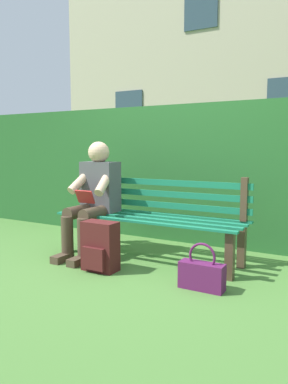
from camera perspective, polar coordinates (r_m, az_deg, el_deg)
ground at (r=3.79m, az=0.76°, el=-10.07°), size 60.00×60.00×0.00m
park_bench at (r=3.76m, az=1.36°, el=-3.47°), size 1.89×0.53×0.83m
person_seated at (r=3.90m, az=-7.62°, el=-0.50°), size 0.44×0.73×1.16m
hedge_backdrop at (r=4.61m, az=7.20°, el=3.14°), size 6.57×0.66×1.61m
building_facade at (r=11.87m, az=11.12°, el=19.77°), size 8.71×2.86×7.60m
backpack at (r=3.42m, az=-6.64°, el=-8.21°), size 0.32×0.24×0.44m
handbag at (r=3.03m, az=8.71°, el=-12.17°), size 0.35×0.13×0.37m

